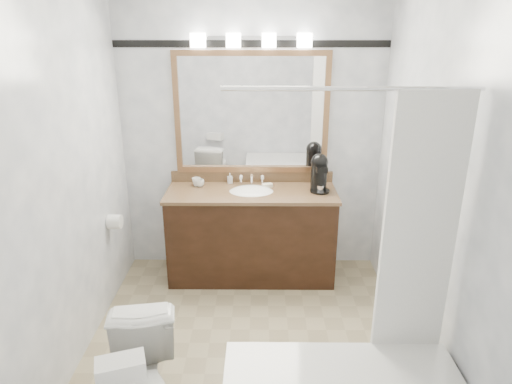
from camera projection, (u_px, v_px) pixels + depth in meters
room at (248, 186)px, 3.00m from camera, size 2.42×2.62×2.52m
vanity at (251, 232)px, 4.23m from camera, size 1.53×0.58×0.97m
mirror at (252, 113)px, 4.12m from camera, size 1.40×0.04×1.10m
vanity_light_bar at (251, 40)px, 3.85m from camera, size 1.02×0.14×0.12m
accent_stripe at (251, 44)px, 3.92m from camera, size 2.40×0.01×0.06m
tp_roll at (115, 222)px, 3.82m from camera, size 0.11×0.12×0.12m
tissue_box at (121, 368)px, 2.12m from camera, size 0.25×0.19×0.09m
coffee_maker at (319, 172)px, 4.06m from camera, size 0.17×0.22×0.34m
cup_left at (200, 183)px, 4.20m from camera, size 0.09×0.09×0.07m
cup_right at (196, 182)px, 4.22m from camera, size 0.10×0.10×0.07m
soap_bottle_a at (230, 178)px, 4.28m from camera, size 0.05×0.05×0.10m
soap_bar at (267, 185)px, 4.20m from camera, size 0.10×0.09×0.03m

